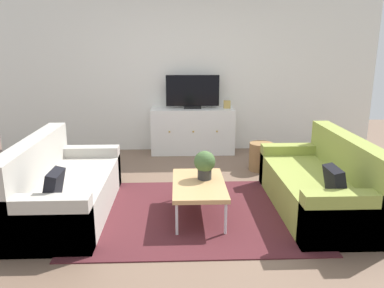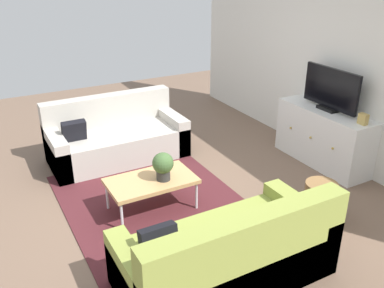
{
  "view_description": "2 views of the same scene",
  "coord_description": "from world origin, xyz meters",
  "px_view_note": "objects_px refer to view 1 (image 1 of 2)",
  "views": [
    {
      "loc": [
        -0.17,
        -3.98,
        1.79
      ],
      "look_at": [
        0.0,
        0.32,
        0.66
      ],
      "focal_mm": 35.77,
      "sensor_mm": 36.0,
      "label": 1
    },
    {
      "loc": [
        3.73,
        -1.72,
        2.57
      ],
      "look_at": [
        0.0,
        0.32,
        0.66
      ],
      "focal_mm": 39.11,
      "sensor_mm": 36.0,
      "label": 2
    }
  ],
  "objects_px": {
    "couch_right_side": "(324,187)",
    "wicker_basket": "(261,156)",
    "potted_plant": "(205,164)",
    "flat_screen_tv": "(193,92)",
    "tv_console": "(193,131)",
    "coffee_table": "(199,185)",
    "couch_left_side": "(59,190)",
    "mantel_clock": "(227,104)"
  },
  "relations": [
    {
      "from": "couch_left_side",
      "to": "coffee_table",
      "type": "distance_m",
      "value": 1.5
    },
    {
      "from": "coffee_table",
      "to": "flat_screen_tv",
      "type": "height_order",
      "value": "flat_screen_tv"
    },
    {
      "from": "potted_plant",
      "to": "wicker_basket",
      "type": "xyz_separation_m",
      "value": [
        0.92,
        1.4,
        -0.35
      ]
    },
    {
      "from": "tv_console",
      "to": "mantel_clock",
      "type": "xyz_separation_m",
      "value": [
        0.57,
        0.0,
        0.44
      ]
    },
    {
      "from": "couch_right_side",
      "to": "flat_screen_tv",
      "type": "xyz_separation_m",
      "value": [
        -1.35,
        2.39,
        0.75
      ]
    },
    {
      "from": "coffee_table",
      "to": "couch_left_side",
      "type": "bearing_deg",
      "value": 176.02
    },
    {
      "from": "couch_left_side",
      "to": "flat_screen_tv",
      "type": "relative_size",
      "value": 2.08
    },
    {
      "from": "couch_left_side",
      "to": "wicker_basket",
      "type": "height_order",
      "value": "couch_left_side"
    },
    {
      "from": "tv_console",
      "to": "flat_screen_tv",
      "type": "height_order",
      "value": "flat_screen_tv"
    },
    {
      "from": "coffee_table",
      "to": "mantel_clock",
      "type": "height_order",
      "value": "mantel_clock"
    },
    {
      "from": "couch_left_side",
      "to": "flat_screen_tv",
      "type": "distance_m",
      "value": 2.94
    },
    {
      "from": "potted_plant",
      "to": "couch_right_side",
      "type": "bearing_deg",
      "value": -0.53
    },
    {
      "from": "tv_console",
      "to": "wicker_basket",
      "type": "bearing_deg",
      "value": -45.27
    },
    {
      "from": "couch_left_side",
      "to": "potted_plant",
      "type": "distance_m",
      "value": 1.58
    },
    {
      "from": "tv_console",
      "to": "couch_left_side",
      "type": "bearing_deg",
      "value": -122.71
    },
    {
      "from": "flat_screen_tv",
      "to": "tv_console",
      "type": "bearing_deg",
      "value": -90.0
    },
    {
      "from": "flat_screen_tv",
      "to": "couch_left_side",
      "type": "bearing_deg",
      "value": -122.49
    },
    {
      "from": "flat_screen_tv",
      "to": "wicker_basket",
      "type": "xyz_separation_m",
      "value": [
        0.96,
        -0.98,
        -0.82
      ]
    },
    {
      "from": "couch_right_side",
      "to": "potted_plant",
      "type": "bearing_deg",
      "value": 179.47
    },
    {
      "from": "coffee_table",
      "to": "tv_console",
      "type": "relative_size",
      "value": 0.69
    },
    {
      "from": "mantel_clock",
      "to": "wicker_basket",
      "type": "distance_m",
      "value": 1.21
    },
    {
      "from": "couch_left_side",
      "to": "flat_screen_tv",
      "type": "bearing_deg",
      "value": 57.51
    },
    {
      "from": "coffee_table",
      "to": "wicker_basket",
      "type": "xyz_separation_m",
      "value": [
        0.99,
        1.51,
        -0.14
      ]
    },
    {
      "from": "couch_left_side",
      "to": "couch_right_side",
      "type": "bearing_deg",
      "value": 0.0
    },
    {
      "from": "couch_right_side",
      "to": "wicker_basket",
      "type": "distance_m",
      "value": 1.47
    },
    {
      "from": "coffee_table",
      "to": "potted_plant",
      "type": "relative_size",
      "value": 3.03
    },
    {
      "from": "coffee_table",
      "to": "potted_plant",
      "type": "bearing_deg",
      "value": 59.41
    },
    {
      "from": "coffee_table",
      "to": "wicker_basket",
      "type": "bearing_deg",
      "value": 56.8
    },
    {
      "from": "mantel_clock",
      "to": "couch_right_side",
      "type": "bearing_deg",
      "value": -71.72
    },
    {
      "from": "potted_plant",
      "to": "tv_console",
      "type": "relative_size",
      "value": 0.23
    },
    {
      "from": "couch_right_side",
      "to": "wicker_basket",
      "type": "bearing_deg",
      "value": 105.73
    },
    {
      "from": "tv_console",
      "to": "wicker_basket",
      "type": "distance_m",
      "value": 1.37
    },
    {
      "from": "potted_plant",
      "to": "wicker_basket",
      "type": "relative_size",
      "value": 0.77
    },
    {
      "from": "couch_right_side",
      "to": "flat_screen_tv",
      "type": "height_order",
      "value": "flat_screen_tv"
    },
    {
      "from": "tv_console",
      "to": "flat_screen_tv",
      "type": "bearing_deg",
      "value": 90.0
    },
    {
      "from": "couch_right_side",
      "to": "tv_console",
      "type": "height_order",
      "value": "couch_right_side"
    },
    {
      "from": "potted_plant",
      "to": "flat_screen_tv",
      "type": "height_order",
      "value": "flat_screen_tv"
    },
    {
      "from": "couch_right_side",
      "to": "coffee_table",
      "type": "height_order",
      "value": "couch_right_side"
    },
    {
      "from": "potted_plant",
      "to": "flat_screen_tv",
      "type": "xyz_separation_m",
      "value": [
        -0.03,
        2.38,
        0.47
      ]
    },
    {
      "from": "coffee_table",
      "to": "flat_screen_tv",
      "type": "relative_size",
      "value": 1.08
    },
    {
      "from": "couch_right_side",
      "to": "coffee_table",
      "type": "bearing_deg",
      "value": -175.72
    },
    {
      "from": "wicker_basket",
      "to": "couch_left_side",
      "type": "bearing_deg",
      "value": -150.39
    }
  ]
}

